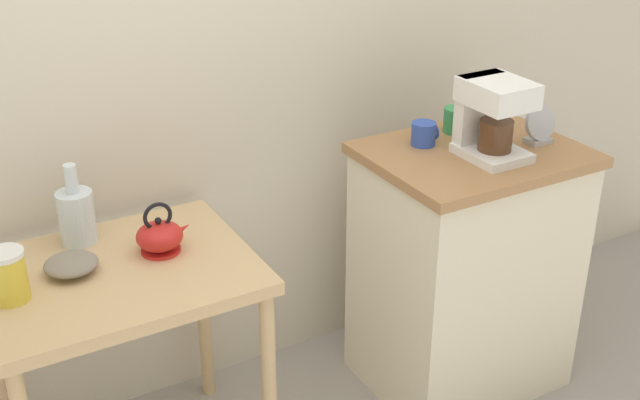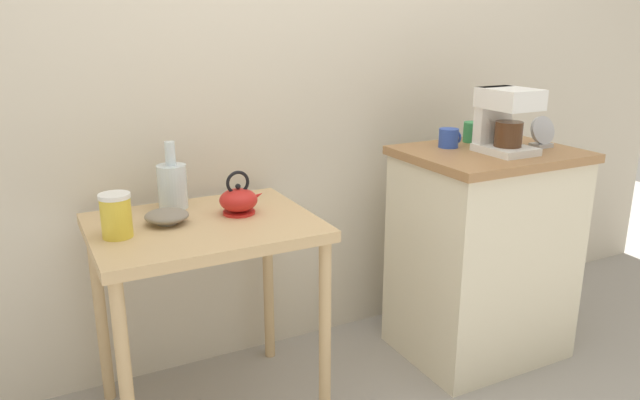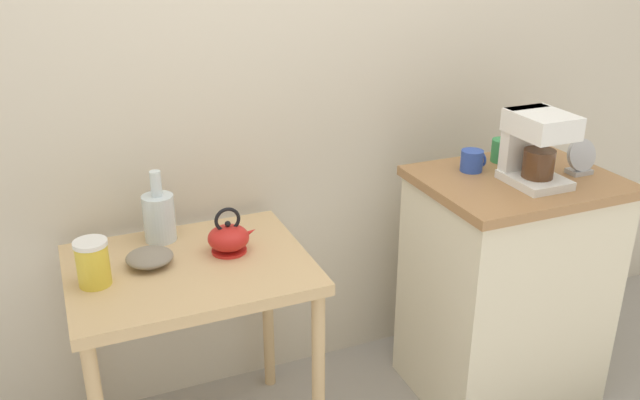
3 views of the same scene
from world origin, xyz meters
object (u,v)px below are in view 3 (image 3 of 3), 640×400
(mug_tall_green, at_px, (503,150))
(table_clock, at_px, (581,159))
(teakettle, at_px, (229,238))
(canister_enamel, at_px, (93,263))
(bowl_stoneware, at_px, (150,257))
(mug_blue, at_px, (472,161))
(coffee_maker, at_px, (535,144))
(glass_carafe_vase, at_px, (159,216))

(mug_tall_green, bearing_deg, table_clock, -51.51)
(teakettle, distance_m, canister_enamel, 0.44)
(bowl_stoneware, height_order, mug_blue, mug_blue)
(canister_enamel, relative_size, coffee_maker, 0.56)
(bowl_stoneware, distance_m, teakettle, 0.26)
(teakettle, height_order, table_clock, table_clock)
(coffee_maker, distance_m, mug_tall_green, 0.25)
(teakettle, distance_m, mug_blue, 0.95)
(canister_enamel, xyz_separation_m, mug_blue, (1.38, 0.04, 0.13))
(mug_tall_green, xyz_separation_m, table_clock, (0.18, -0.22, 0.01))
(teakettle, bearing_deg, mug_blue, -0.86)
(coffee_maker, height_order, mug_blue, coffee_maker)
(coffee_maker, height_order, table_clock, coffee_maker)
(table_clock, bearing_deg, mug_blue, 152.87)
(bowl_stoneware, bearing_deg, teakettle, -1.34)
(bowl_stoneware, relative_size, glass_carafe_vase, 0.60)
(canister_enamel, xyz_separation_m, table_clock, (1.72, -0.14, 0.15))
(teakettle, bearing_deg, mug_tall_green, 1.61)
(mug_blue, bearing_deg, bowl_stoneware, 179.03)
(bowl_stoneware, xyz_separation_m, glass_carafe_vase, (0.07, 0.17, 0.06))
(coffee_maker, height_order, mug_tall_green, coffee_maker)
(canister_enamel, height_order, mug_blue, mug_blue)
(mug_tall_green, bearing_deg, bowl_stoneware, -178.96)
(teakettle, height_order, mug_tall_green, mug_tall_green)
(mug_blue, xyz_separation_m, mug_tall_green, (0.17, 0.05, 0.00))
(teakettle, xyz_separation_m, mug_tall_green, (1.11, 0.03, 0.15))
(bowl_stoneware, height_order, table_clock, table_clock)
(glass_carafe_vase, bearing_deg, coffee_maker, -16.45)
(bowl_stoneware, distance_m, table_clock, 1.57)
(glass_carafe_vase, relative_size, coffee_maker, 0.98)
(teakettle, bearing_deg, bowl_stoneware, 178.66)
(teakettle, distance_m, glass_carafe_vase, 0.27)
(canister_enamel, xyz_separation_m, mug_tall_green, (1.55, 0.08, 0.13))
(bowl_stoneware, bearing_deg, table_clock, -7.33)
(glass_carafe_vase, height_order, mug_blue, glass_carafe_vase)
(mug_blue, bearing_deg, mug_tall_green, 14.79)
(canister_enamel, bearing_deg, table_clock, -4.62)
(teakettle, height_order, glass_carafe_vase, glass_carafe_vase)
(teakettle, bearing_deg, glass_carafe_vase, 137.22)
(glass_carafe_vase, bearing_deg, mug_tall_green, -6.55)
(teakettle, relative_size, mug_blue, 1.88)
(coffee_maker, bearing_deg, teakettle, 169.82)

